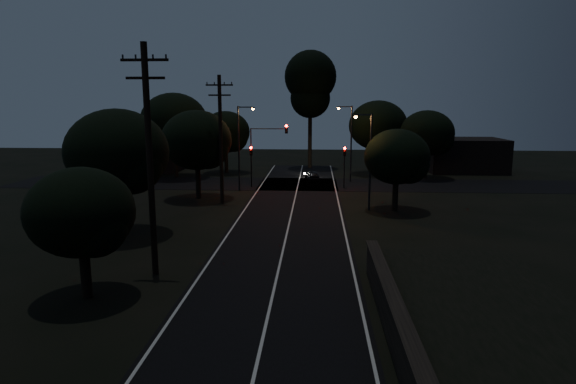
{
  "coord_description": "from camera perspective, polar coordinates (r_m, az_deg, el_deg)",
  "views": [
    {
      "loc": [
        1.83,
        -7.1,
        8.27
      ],
      "look_at": [
        0.0,
        24.0,
        2.5
      ],
      "focal_mm": 30.0,
      "sensor_mm": 36.0,
      "label": 1
    }
  ],
  "objects": [
    {
      "name": "road_surface",
      "position": [
        39.14,
        0.61,
        -1.69
      ],
      "size": [
        60.0,
        70.0,
        0.03
      ],
      "color": "black",
      "rests_on": "ground"
    },
    {
      "name": "utility_pole_mid",
      "position": [
        23.58,
        -16.09,
        3.92
      ],
      "size": [
        2.2,
        0.3,
        11.0
      ],
      "color": "black",
      "rests_on": "ground"
    },
    {
      "name": "utility_pole_far",
      "position": [
        39.97,
        -7.99,
        6.4
      ],
      "size": [
        2.2,
        0.3,
        10.5
      ],
      "color": "black",
      "rests_on": "ground"
    },
    {
      "name": "tree_left_b",
      "position": [
        21.82,
        -23.07,
        -2.52
      ],
      "size": [
        4.46,
        4.46,
        5.67
      ],
      "color": "black",
      "rests_on": "ground"
    },
    {
      "name": "tree_left_c",
      "position": [
        31.56,
        -19.27,
        4.23
      ],
      "size": [
        6.3,
        6.3,
        7.96
      ],
      "color": "black",
      "rests_on": "ground"
    },
    {
      "name": "tree_left_d",
      "position": [
        42.33,
        -10.52,
        5.88
      ],
      "size": [
        6.07,
        6.07,
        7.71
      ],
      "color": "black",
      "rests_on": "ground"
    },
    {
      "name": "tree_far_nw",
      "position": [
        58.07,
        -7.23,
        6.95
      ],
      "size": [
        5.81,
        5.81,
        7.36
      ],
      "color": "black",
      "rests_on": "ground"
    },
    {
      "name": "tree_far_w",
      "position": [
        55.23,
        -13.13,
        7.99
      ],
      "size": [
        7.39,
        7.39,
        9.42
      ],
      "color": "black",
      "rests_on": "ground"
    },
    {
      "name": "tree_far_ne",
      "position": [
        57.5,
        10.87,
        7.61
      ],
      "size": [
        6.79,
        6.79,
        8.59
      ],
      "color": "black",
      "rests_on": "ground"
    },
    {
      "name": "tree_far_e",
      "position": [
        55.48,
        16.37,
        6.56
      ],
      "size": [
        5.92,
        5.92,
        7.51
      ],
      "color": "black",
      "rests_on": "ground"
    },
    {
      "name": "tree_right_a",
      "position": [
        37.77,
        13.05,
        3.92
      ],
      "size": [
        5.0,
        5.0,
        6.36
      ],
      "color": "black",
      "rests_on": "ground"
    },
    {
      "name": "tall_pine",
      "position": [
        62.15,
        2.67,
        12.71
      ],
      "size": [
        6.52,
        6.52,
        14.82
      ],
      "color": "black",
      "rests_on": "ground"
    },
    {
      "name": "building_left",
      "position": [
        63.3,
        -16.88,
        4.54
      ],
      "size": [
        10.0,
        8.0,
        4.4
      ],
      "primitive_type": "cube",
      "color": "black",
      "rests_on": "ground"
    },
    {
      "name": "building_right",
      "position": [
        63.1,
        20.14,
        4.15
      ],
      "size": [
        9.0,
        7.0,
        4.0
      ],
      "primitive_type": "cube",
      "color": "black",
      "rests_on": "ground"
    },
    {
      "name": "signal_left",
      "position": [
        47.83,
        -4.39,
        3.94
      ],
      "size": [
        0.28,
        0.35,
        4.1
      ],
      "color": "black",
      "rests_on": "ground"
    },
    {
      "name": "signal_right",
      "position": [
        47.48,
        6.71,
        3.85
      ],
      "size": [
        0.28,
        0.35,
        4.1
      ],
      "color": "black",
      "rests_on": "ground"
    },
    {
      "name": "signal_mast",
      "position": [
        47.49,
        -2.39,
        5.74
      ],
      "size": [
        3.7,
        0.35,
        6.25
      ],
      "color": "black",
      "rests_on": "ground"
    },
    {
      "name": "streetlight_a",
      "position": [
        45.81,
        -5.63,
        5.89
      ],
      "size": [
        1.66,
        0.26,
        8.0
      ],
      "color": "black",
      "rests_on": "ground"
    },
    {
      "name": "streetlight_b",
      "position": [
        51.35,
        7.29,
        6.35
      ],
      "size": [
        1.66,
        0.26,
        8.0
      ],
      "color": "black",
      "rests_on": "ground"
    },
    {
      "name": "streetlight_c",
      "position": [
        37.52,
        9.5,
        4.35
      ],
      "size": [
        1.46,
        0.26,
        7.5
      ],
      "color": "black",
      "rests_on": "ground"
    },
    {
      "name": "car",
      "position": [
        52.42,
        2.89,
        1.98
      ],
      "size": [
        1.78,
        3.22,
        1.04
      ],
      "primitive_type": "imported",
      "rotation": [
        0.0,
        0.0,
        3.33
      ],
      "color": "black",
      "rests_on": "ground"
    }
  ]
}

